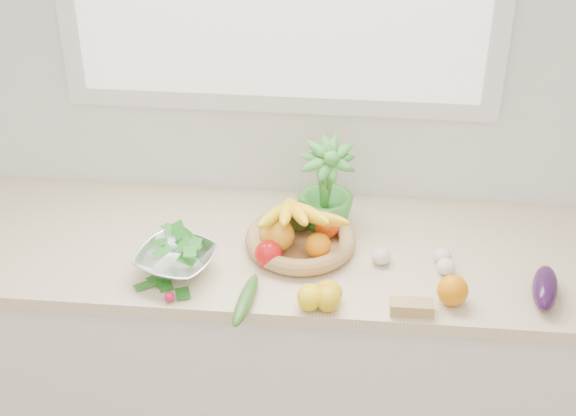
# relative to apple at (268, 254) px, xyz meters

# --- Properties ---
(back_wall) EXTENTS (4.50, 0.02, 2.70)m
(back_wall) POSITION_rel_apple_xyz_m (-0.00, 0.40, 0.41)
(back_wall) COLOR white
(back_wall) RESTS_ON ground
(counter_cabinet) EXTENTS (2.20, 0.58, 0.86)m
(counter_cabinet) POSITION_rel_apple_xyz_m (-0.00, 0.10, -0.51)
(counter_cabinet) COLOR silver
(counter_cabinet) RESTS_ON ground
(countertop) EXTENTS (2.24, 0.62, 0.04)m
(countertop) POSITION_rel_apple_xyz_m (-0.00, 0.10, -0.06)
(countertop) COLOR beige
(countertop) RESTS_ON counter_cabinet
(orange_loose) EXTENTS (0.09, 0.09, 0.09)m
(orange_loose) POSITION_rel_apple_xyz_m (0.51, -0.12, 0.00)
(orange_loose) COLOR orange
(orange_loose) RESTS_ON countertop
(lemon_a) EXTENTS (0.07, 0.09, 0.07)m
(lemon_a) POSITION_rel_apple_xyz_m (0.13, -0.17, -0.01)
(lemon_a) COLOR yellow
(lemon_a) RESTS_ON countertop
(lemon_b) EXTENTS (0.07, 0.09, 0.07)m
(lemon_b) POSITION_rel_apple_xyz_m (0.18, -0.17, -0.01)
(lemon_b) COLOR #DCA90C
(lemon_b) RESTS_ON countertop
(lemon_c) EXTENTS (0.10, 0.09, 0.06)m
(lemon_c) POSITION_rel_apple_xyz_m (0.18, -0.14, -0.01)
(lemon_c) COLOR #E2A70C
(lemon_c) RESTS_ON countertop
(apple) EXTENTS (0.09, 0.09, 0.08)m
(apple) POSITION_rel_apple_xyz_m (0.00, 0.00, 0.00)
(apple) COLOR red
(apple) RESTS_ON countertop
(ginger) EXTENTS (0.12, 0.05, 0.04)m
(ginger) POSITION_rel_apple_xyz_m (0.40, -0.17, -0.02)
(ginger) COLOR tan
(ginger) RESTS_ON countertop
(garlic_a) EXTENTS (0.07, 0.07, 0.05)m
(garlic_a) POSITION_rel_apple_xyz_m (0.50, 0.01, -0.02)
(garlic_a) COLOR white
(garlic_a) RESTS_ON countertop
(garlic_b) EXTENTS (0.07, 0.07, 0.04)m
(garlic_b) POSITION_rel_apple_xyz_m (0.50, 0.06, -0.02)
(garlic_b) COLOR beige
(garlic_b) RESTS_ON countertop
(garlic_c) EXTENTS (0.06, 0.06, 0.05)m
(garlic_c) POSITION_rel_apple_xyz_m (0.32, 0.04, -0.02)
(garlic_c) COLOR silver
(garlic_c) RESTS_ON countertop
(eggplant) EXTENTS (0.10, 0.19, 0.07)m
(eggplant) POSITION_rel_apple_xyz_m (0.76, -0.08, -0.00)
(eggplant) COLOR #2A0E35
(eggplant) RESTS_ON countertop
(cucumber) EXTENTS (0.07, 0.22, 0.04)m
(cucumber) POSITION_rel_apple_xyz_m (-0.04, -0.18, -0.02)
(cucumber) COLOR #275418
(cucumber) RESTS_ON countertop
(radish) EXTENTS (0.03, 0.03, 0.03)m
(radish) POSITION_rel_apple_xyz_m (-0.25, -0.18, -0.03)
(radish) COLOR #CA193F
(radish) RESTS_ON countertop
(potted_herb) EXTENTS (0.20, 0.20, 0.31)m
(potted_herb) POSITION_rel_apple_xyz_m (0.15, 0.22, 0.09)
(potted_herb) COLOR green
(potted_herb) RESTS_ON countertop
(fruit_basket) EXTENTS (0.41, 0.41, 0.18)m
(fruit_basket) POSITION_rel_apple_xyz_m (0.08, 0.10, 0.01)
(fruit_basket) COLOR #B58150
(fruit_basket) RESTS_ON countertop
(colander_with_spinach) EXTENTS (0.27, 0.27, 0.12)m
(colander_with_spinach) POSITION_rel_apple_xyz_m (-0.26, -0.06, 0.02)
(colander_with_spinach) COLOR white
(colander_with_spinach) RESTS_ON countertop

